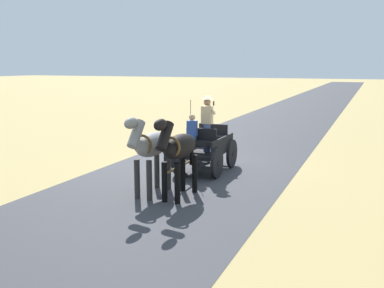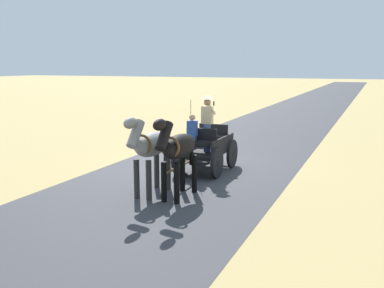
% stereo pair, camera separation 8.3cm
% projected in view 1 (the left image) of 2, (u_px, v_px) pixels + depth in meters
% --- Properties ---
extents(ground_plane, '(200.00, 200.00, 0.00)m').
position_uv_depth(ground_plane, '(205.00, 166.00, 15.13)').
color(ground_plane, tan).
extents(road_surface, '(6.25, 160.00, 0.01)m').
position_uv_depth(road_surface, '(205.00, 166.00, 15.13)').
color(road_surface, '#38383D').
rests_on(road_surface, ground).
extents(horse_drawn_carriage, '(1.43, 4.50, 2.50)m').
position_uv_depth(horse_drawn_carriage, '(205.00, 147.00, 14.21)').
color(horse_drawn_carriage, black).
rests_on(horse_drawn_carriage, ground).
extents(horse_near_side, '(0.59, 2.13, 2.21)m').
position_uv_depth(horse_near_side, '(178.00, 149.00, 11.22)').
color(horse_near_side, black).
rests_on(horse_near_side, ground).
extents(horse_off_side, '(0.58, 2.13, 2.21)m').
position_uv_depth(horse_off_side, '(151.00, 147.00, 11.52)').
color(horse_off_side, gray).
rests_on(horse_off_side, ground).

